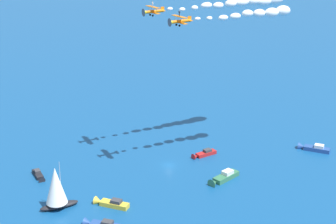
# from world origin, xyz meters

# --- Properties ---
(ground_plane) EXTENTS (2000.00, 2000.00, 0.00)m
(ground_plane) POSITION_xyz_m (0.00, 0.00, 0.00)
(ground_plane) COLOR navy
(motorboat_far_port) EXTENTS (7.94, 4.56, 2.24)m
(motorboat_far_port) POSITION_xyz_m (22.83, 32.29, 0.60)
(motorboat_far_port) COLOR black
(motorboat_far_port) RESTS_ON ground_plane
(motorboat_far_stbd) EXTENTS (10.51, 5.81, 2.96)m
(motorboat_far_stbd) POSITION_xyz_m (-26.94, -40.00, 0.80)
(motorboat_far_stbd) COLOR #23478C
(motorboat_far_stbd) RESTS_ON ground_plane
(sailboat_inshore) EXTENTS (7.48, 10.81, 13.51)m
(sailboat_inshore) POSITION_xyz_m (4.20, 39.61, 6.17)
(sailboat_inshore) COLOR black
(sailboat_inshore) RESTS_ON ground_plane
(motorboat_offshore) EXTENTS (4.21, 8.82, 2.48)m
(motorboat_offshore) POSITION_xyz_m (-3.44, -12.29, 0.67)
(motorboat_offshore) COLOR #B21E1E
(motorboat_offshore) RESTS_ON ground_plane
(motorboat_trailing) EXTENTS (10.03, 5.93, 2.84)m
(motorboat_trailing) POSITION_xyz_m (-5.11, 29.23, 0.77)
(motorboat_trailing) COLOR gold
(motorboat_trailing) RESTS_ON ground_plane
(motorboat_mid_cluster) EXTENTS (3.29, 11.20, 3.22)m
(motorboat_mid_cluster) POSITION_xyz_m (-18.53, -3.00, 0.87)
(motorboat_mid_cluster) COLOR #33704C
(motorboat_mid_cluster) RESTS_ON ground_plane
(biplane_lead) EXTENTS (7.29, 7.09, 3.60)m
(biplane_lead) POSITION_xyz_m (-6.09, 2.53, 46.45)
(biplane_lead) COLOR orange
(wingwalker_lead) EXTENTS (1.44, 0.60, 1.53)m
(wingwalker_lead) POSITION_xyz_m (-5.97, 2.50, 48.60)
(wingwalker_lead) COLOR black
(smoke_trail_lead) EXTENTS (13.63, 31.23, 3.33)m
(smoke_trail_lead) POSITION_xyz_m (-15.85, -23.30, 46.16)
(smoke_trail_lead) COLOR white
(biplane_wingman) EXTENTS (7.29, 7.09, 3.60)m
(biplane_wingman) POSITION_xyz_m (6.87, -0.45, 46.98)
(biplane_wingman) COLOR orange
(wingwalker_wingman) EXTENTS (1.44, 0.60, 1.53)m
(wingwalker_wingman) POSITION_xyz_m (6.99, -0.48, 49.13)
(wingwalker_wingman) COLOR white
(smoke_trail_wingman) EXTENTS (17.13, 40.41, 4.01)m
(smoke_trail_wingman) POSITION_xyz_m (-5.28, -33.31, 46.99)
(smoke_trail_wingman) COLOR white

